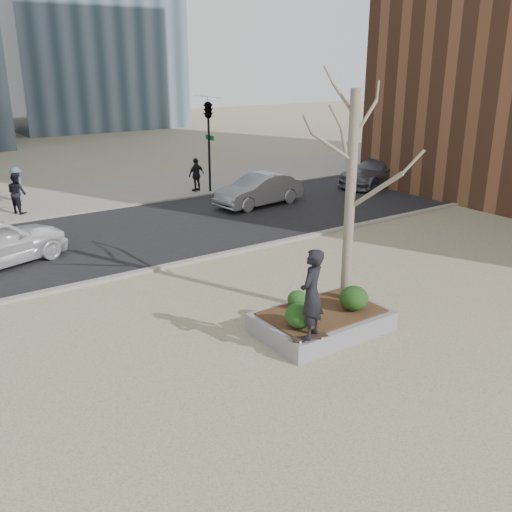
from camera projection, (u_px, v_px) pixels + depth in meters
ground at (288, 342)px, 12.97m from camera, size 120.00×120.00×0.00m
street at (120, 236)px, 20.74m from camera, size 60.00×8.00×0.02m
far_sidewalk at (62, 200)px, 26.18m from camera, size 60.00×6.00×0.02m
planter at (322, 322)px, 13.43m from camera, size 3.00×2.00×0.45m
planter_mulch at (322, 312)px, 13.35m from camera, size 2.70×1.70×0.04m
sycamore_tree at (352, 165)px, 13.05m from camera, size 2.80×2.80×6.60m
shrub_left at (300, 315)px, 12.48m from camera, size 0.67×0.67×0.57m
shrub_middle at (298, 299)px, 13.51m from camera, size 0.49×0.49×0.42m
shrub_right at (354, 298)px, 13.36m from camera, size 0.68×0.68×0.58m
skateboard at (310, 338)px, 12.07m from camera, size 0.81×0.39×0.08m
skateboarder at (312, 294)px, 11.74m from camera, size 0.85×0.75×1.95m
car_silver at (259, 190)px, 24.92m from camera, size 4.26×1.88×1.36m
car_third at (378, 171)px, 28.95m from camera, size 5.07×2.61×1.41m
pedestrian_a at (17, 193)px, 23.56m from camera, size 0.92×1.01×1.69m
pedestrian_b at (17, 184)px, 25.57m from camera, size 0.93×1.15×1.56m
pedestrian_c at (196, 175)px, 27.59m from camera, size 1.00×0.58×1.60m
traffic_light_far at (209, 145)px, 27.09m from camera, size 0.60×2.48×4.50m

